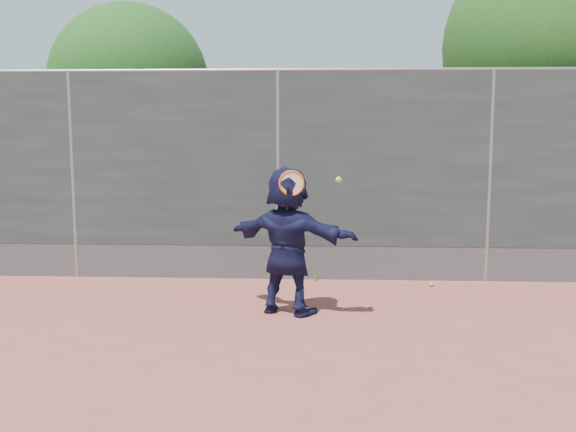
{
  "coord_description": "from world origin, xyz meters",
  "views": [
    {
      "loc": [
        0.59,
        -5.67,
        2.17
      ],
      "look_at": [
        0.23,
        1.75,
        1.17
      ],
      "focal_mm": 40.0,
      "sensor_mm": 36.0,
      "label": 1
    }
  ],
  "objects": [
    {
      "name": "player",
      "position": [
        0.23,
        1.75,
        0.87
      ],
      "size": [
        1.7,
        1.11,
        1.75
      ],
      "primitive_type": "imported",
      "rotation": [
        0.0,
        0.0,
        2.74
      ],
      "color": "#141638",
      "rests_on": "ground"
    },
    {
      "name": "ground",
      "position": [
        0.0,
        0.0,
        0.0
      ],
      "size": [
        80.0,
        80.0,
        0.0
      ],
      "primitive_type": "plane",
      "color": "#9E4C42",
      "rests_on": "ground"
    },
    {
      "name": "tree_right",
      "position": [
        4.68,
        5.75,
        3.49
      ],
      "size": [
        3.78,
        3.6,
        5.39
      ],
      "color": "#382314",
      "rests_on": "ground"
    },
    {
      "name": "fence",
      "position": [
        -0.0,
        3.5,
        1.58
      ],
      "size": [
        20.0,
        0.06,
        3.03
      ],
      "color": "#38423D",
      "rests_on": "ground"
    },
    {
      "name": "swing_action",
      "position": [
        0.33,
        1.54,
        1.56
      ],
      "size": [
        0.71,
        0.2,
        0.51
      ],
      "color": "orange",
      "rests_on": "ground"
    },
    {
      "name": "tree_left",
      "position": [
        -2.85,
        6.55,
        2.94
      ],
      "size": [
        3.15,
        3.0,
        4.53
      ],
      "color": "#382314",
      "rests_on": "ground"
    },
    {
      "name": "ball_ground",
      "position": [
        2.16,
        3.14,
        0.03
      ],
      "size": [
        0.07,
        0.07,
        0.07
      ],
      "primitive_type": "sphere",
      "color": "#BED22E",
      "rests_on": "ground"
    },
    {
      "name": "weed_clump",
      "position": [
        0.29,
        3.38,
        0.13
      ],
      "size": [
        0.68,
        0.07,
        0.3
      ],
      "color": "#387226",
      "rests_on": "ground"
    }
  ]
}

